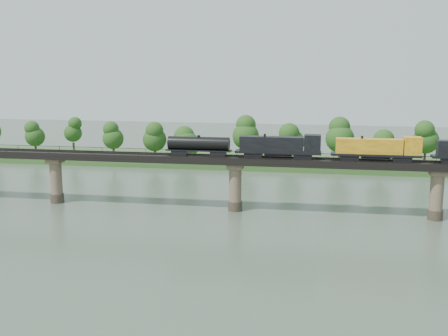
# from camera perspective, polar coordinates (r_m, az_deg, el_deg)

# --- Properties ---
(ground) EXTENTS (400.00, 400.00, 0.00)m
(ground) POSITION_cam_1_polar(r_m,az_deg,el_deg) (89.93, -1.84, -9.21)
(ground) COLOR #384739
(ground) RESTS_ON ground
(far_bank) EXTENTS (300.00, 24.00, 1.60)m
(far_bank) POSITION_cam_1_polar(r_m,az_deg,el_deg) (171.27, 3.98, 0.63)
(far_bank) COLOR #2B5220
(far_bank) RESTS_ON ground
(bridge) EXTENTS (236.00, 30.00, 11.50)m
(bridge) POSITION_cam_1_polar(r_m,az_deg,el_deg) (116.83, 1.15, -1.74)
(bridge) COLOR #473A2D
(bridge) RESTS_ON ground
(bridge_superstructure) EXTENTS (220.00, 4.90, 0.75)m
(bridge_superstructure) POSITION_cam_1_polar(r_m,az_deg,el_deg) (115.63, 1.16, 1.32)
(bridge_superstructure) COLOR black
(bridge_superstructure) RESTS_ON bridge
(far_treeline) EXTENTS (289.06, 17.54, 13.60)m
(far_treeline) POSITION_cam_1_polar(r_m,az_deg,el_deg) (166.70, 1.04, 3.17)
(far_treeline) COLOR #382619
(far_treeline) RESTS_ON far_bank
(freight_train) EXTENTS (70.59, 2.75, 4.86)m
(freight_train) POSITION_cam_1_polar(r_m,az_deg,el_deg) (114.07, 12.04, 1.99)
(freight_train) COLOR black
(freight_train) RESTS_ON bridge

